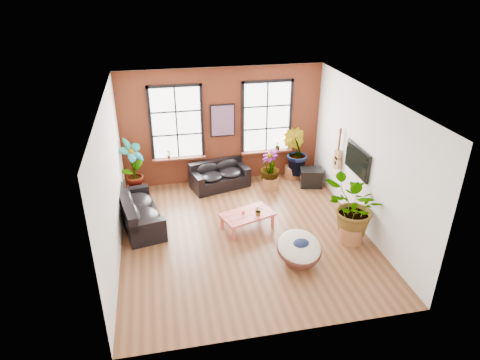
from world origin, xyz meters
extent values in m
cube|color=brown|center=(0.00, 0.00, -0.01)|extent=(6.00, 6.50, 0.02)
cube|color=white|center=(0.00, 0.00, 3.51)|extent=(6.00, 6.50, 0.02)
cube|color=#572214|center=(0.00, 3.26, 1.75)|extent=(6.00, 0.02, 3.50)
cube|color=silver|center=(0.00, -3.26, 1.75)|extent=(6.00, 0.02, 3.50)
cube|color=silver|center=(-3.01, 0.00, 1.75)|extent=(0.02, 6.50, 3.50)
cube|color=silver|center=(3.01, 0.00, 1.75)|extent=(0.02, 6.50, 3.50)
cube|color=white|center=(-1.35, 3.20, 1.95)|extent=(1.40, 0.02, 2.10)
cube|color=#451C12|center=(-1.35, 3.13, 0.87)|extent=(1.60, 0.22, 0.06)
cube|color=white|center=(1.35, 3.20, 1.95)|extent=(1.40, 0.02, 2.10)
cube|color=#451C12|center=(1.35, 3.13, 0.87)|extent=(1.60, 0.22, 0.06)
cube|color=black|center=(-0.19, 2.73, 0.19)|extent=(1.86, 1.25, 0.39)
cube|color=black|center=(-0.27, 3.03, 0.58)|extent=(1.69, 0.65, 0.40)
cube|color=black|center=(-0.91, 2.53, 0.49)|extent=(0.41, 0.85, 0.20)
cube|color=black|center=(0.53, 2.93, 0.49)|extent=(0.41, 0.85, 0.20)
ellipsoid|color=black|center=(-0.49, 2.60, 0.44)|extent=(0.87, 0.86, 0.22)
ellipsoid|color=black|center=(-0.55, 2.83, 0.58)|extent=(0.75, 0.40, 0.38)
ellipsoid|color=black|center=(0.14, 2.77, 0.44)|extent=(0.87, 0.86, 0.22)
ellipsoid|color=black|center=(0.07, 3.00, 0.58)|extent=(0.75, 0.40, 0.38)
cube|color=black|center=(-2.53, 1.02, 0.20)|extent=(1.29, 2.23, 0.41)
cube|color=black|center=(-2.86, 0.96, 0.62)|extent=(0.65, 2.09, 0.42)
cube|color=black|center=(-2.34, 0.11, 0.52)|extent=(0.90, 0.39, 0.21)
cube|color=black|center=(-2.73, 1.94, 0.52)|extent=(0.90, 0.39, 0.21)
ellipsoid|color=black|center=(-2.40, 0.63, 0.47)|extent=(0.91, 1.05, 0.23)
ellipsoid|color=black|center=(-2.65, 0.57, 0.62)|extent=(0.42, 0.94, 0.40)
ellipsoid|color=black|center=(-2.57, 1.44, 0.47)|extent=(0.91, 1.05, 0.23)
ellipsoid|color=black|center=(-2.82, 1.39, 0.62)|extent=(0.42, 0.94, 0.40)
cube|color=#D9554E|center=(0.14, 0.33, 0.39)|extent=(1.47, 1.13, 0.06)
cube|color=#451C12|center=(0.18, 0.21, 0.42)|extent=(1.23, 0.43, 0.00)
cube|color=#451C12|center=(0.10, 0.45, 0.42)|extent=(1.23, 0.43, 0.00)
cube|color=#D9554E|center=(-0.31, -0.14, 0.18)|extent=(0.08, 0.08, 0.36)
cube|color=#D9554E|center=(0.78, 0.23, 0.18)|extent=(0.08, 0.08, 0.36)
cube|color=#D9554E|center=(-0.51, 0.42, 0.18)|extent=(0.08, 0.08, 0.36)
cube|color=#D9554E|center=(0.58, 0.80, 0.18)|extent=(0.08, 0.08, 0.36)
cylinder|color=#E33864|center=(0.03, 0.34, 0.46)|extent=(0.09, 0.09, 0.08)
cylinder|color=#582A1F|center=(0.95, -1.33, 0.12)|extent=(0.66, 0.66, 0.23)
torus|color=#582A1F|center=(0.95, -1.33, 0.39)|extent=(1.14, 1.14, 0.46)
ellipsoid|color=white|center=(0.95, -1.33, 0.45)|extent=(1.10, 1.15, 0.63)
ellipsoid|color=#162246|center=(0.96, -1.38, 0.57)|extent=(0.43, 0.36, 0.18)
cube|color=black|center=(0.00, 3.19, 1.95)|extent=(0.74, 0.04, 0.98)
cube|color=#0C7F8C|center=(0.00, 3.16, 1.95)|extent=(0.66, 0.02, 0.90)
cube|color=black|center=(2.95, 0.30, 1.65)|extent=(0.06, 1.25, 0.72)
cube|color=black|center=(2.92, 0.30, 1.65)|extent=(0.01, 1.15, 0.62)
cylinder|color=#B27F4C|center=(2.90, 1.35, 1.13)|extent=(0.09, 0.38, 0.38)
cylinder|color=#B27F4C|center=(2.90, 1.35, 1.38)|extent=(0.09, 0.30, 0.30)
cylinder|color=black|center=(2.90, 1.35, 1.13)|extent=(0.09, 0.11, 0.11)
cube|color=#451C12|center=(2.90, 1.35, 1.75)|extent=(0.04, 0.05, 0.55)
cube|color=#451C12|center=(2.90, 1.35, 2.07)|extent=(0.06, 0.06, 0.14)
cube|color=black|center=(2.54, 2.28, 0.27)|extent=(0.75, 0.67, 0.54)
cylinder|color=#9A5A32|center=(-2.69, 2.66, 0.17)|extent=(0.48, 0.48, 0.35)
cylinder|color=#9A5A32|center=(2.19, 2.95, 0.19)|extent=(0.69, 0.69, 0.37)
cylinder|color=#9A5A32|center=(2.46, -0.76, 0.21)|extent=(0.73, 0.73, 0.42)
cylinder|color=#9A5A32|center=(1.29, 2.34, 0.19)|extent=(0.56, 0.56, 0.37)
imported|color=#2A5015|center=(-2.68, 2.66, 0.95)|extent=(0.98, 1.01, 1.60)
imported|color=#2A5015|center=(2.21, 2.91, 0.87)|extent=(1.01, 1.02, 1.44)
imported|color=#2A5015|center=(2.48, -0.72, 0.90)|extent=(1.72, 1.65, 1.48)
imported|color=#2A5015|center=(1.27, 2.38, 0.68)|extent=(0.72, 0.72, 1.09)
imported|color=#2A5015|center=(0.39, 0.21, 0.54)|extent=(0.23, 0.20, 0.25)
imported|color=#2A5015|center=(-1.65, 3.13, 1.04)|extent=(0.17, 0.17, 0.27)
imported|color=#2A5015|center=(1.70, 3.13, 1.04)|extent=(0.19, 0.19, 0.27)
camera|label=1|loc=(-1.89, -8.73, 5.99)|focal=32.00mm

